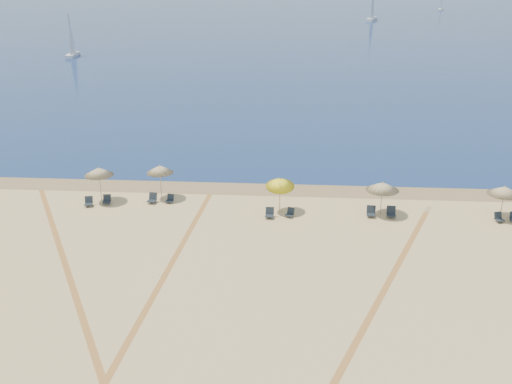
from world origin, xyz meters
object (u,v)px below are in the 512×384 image
at_px(chair_8, 391,212).
at_px(sailboat_0, 441,4).
at_px(chair_2, 107,200).
at_px(sailboat_1, 372,9).
at_px(umbrella_1, 99,171).
at_px(chair_6, 290,213).
at_px(umbrella_2, 160,169).
at_px(chair_9, 499,218).
at_px(chair_4, 170,199).
at_px(chair_1, 89,202).
at_px(chair_3, 152,199).
at_px(umbrella_3, 280,183).
at_px(chair_7, 371,212).
at_px(chair_5, 270,213).
at_px(umbrella_4, 383,186).
at_px(sailboat_2, 72,44).
at_px(umbrella_5, 504,190).

bearing_deg(chair_8, sailboat_0, 80.84).
height_order(chair_2, sailboat_1, sailboat_1).
distance_m(umbrella_1, chair_8, 20.45).
relative_size(chair_6, chair_8, 0.98).
height_order(umbrella_2, chair_9, umbrella_2).
xyz_separation_m(umbrella_2, chair_4, (0.77, -0.74, -1.98)).
relative_size(chair_1, chair_3, 0.98).
height_order(chair_3, chair_6, chair_3).
distance_m(chair_8, sailboat_1, 129.81).
bearing_deg(sailboat_1, umbrella_1, -84.52).
bearing_deg(umbrella_1, chair_4, 1.72).
bearing_deg(sailboat_1, chair_8, -75.66).
bearing_deg(chair_4, umbrella_3, 3.61).
bearing_deg(umbrella_1, sailboat_1, 75.39).
bearing_deg(chair_7, chair_2, -178.26).
xyz_separation_m(chair_3, chair_6, (9.82, -1.77, -0.05)).
height_order(umbrella_2, chair_7, umbrella_2).
relative_size(chair_2, chair_4, 1.05).
xyz_separation_m(umbrella_3, chair_6, (0.72, -0.75, -1.88)).
xyz_separation_m(umbrella_2, sailboat_0, (54.47, 160.23, -0.29)).
relative_size(chair_5, sailboat_1, 0.07).
distance_m(umbrella_1, chair_9, 27.44).
bearing_deg(chair_2, chair_7, -9.35).
bearing_deg(chair_7, umbrella_4, 34.63).
height_order(umbrella_1, chair_2, umbrella_1).
distance_m(umbrella_4, chair_8, 1.88).
bearing_deg(chair_7, sailboat_2, 128.77).
xyz_separation_m(chair_2, sailboat_1, (32.79, 128.24, 2.54)).
bearing_deg(chair_3, chair_8, 3.30).
distance_m(umbrella_3, umbrella_4, 6.86).
bearing_deg(umbrella_4, umbrella_5, -0.54).
relative_size(umbrella_5, chair_4, 3.54).
bearing_deg(chair_6, chair_3, -167.23).
xyz_separation_m(umbrella_4, chair_9, (7.67, -0.67, -1.76)).
bearing_deg(umbrella_5, sailboat_2, 129.26).
distance_m(chair_7, sailboat_2, 78.36).
height_order(chair_2, chair_3, chair_3).
height_order(umbrella_1, chair_3, umbrella_1).
relative_size(umbrella_3, chair_8, 3.55).
bearing_deg(umbrella_5, umbrella_1, 177.92).
bearing_deg(sailboat_0, umbrella_2, -90.22).
distance_m(chair_2, chair_3, 3.20).
relative_size(umbrella_3, chair_2, 3.81).
relative_size(chair_5, chair_8, 0.92).
xyz_separation_m(chair_4, sailboat_1, (28.38, 127.67, 2.57)).
distance_m(chair_5, chair_6, 1.39).
bearing_deg(chair_9, chair_4, 159.47).
bearing_deg(chair_9, umbrella_4, 158.96).
xyz_separation_m(umbrella_2, chair_5, (7.99, -2.87, -1.94)).
distance_m(umbrella_3, sailboat_2, 74.75).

